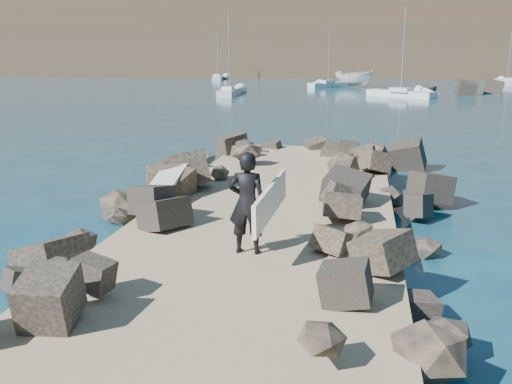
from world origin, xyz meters
TOP-DOWN VIEW (x-y plane):
  - ground at (0.00, 0.00)m, footprint 800.00×800.00m
  - jetty at (0.00, -2.00)m, footprint 6.00×26.00m
  - riprap_left at (-2.90, -1.50)m, footprint 2.60×22.00m
  - riprap_right at (2.90, -1.50)m, footprint 2.60×22.00m
  - headland at (10.00, 160.00)m, footprint 360.00×140.00m
  - surfboard_resting at (-2.83, 1.34)m, footprint 0.71×2.56m
  - boat_imported at (0.72, 66.71)m, footprint 6.04×4.67m
  - surfer_with_board at (0.13, -2.28)m, footprint 0.95×2.47m
  - sailboat_e at (-22.46, 83.71)m, footprint 2.51×6.77m
  - sailboat_d at (22.53, 76.49)m, footprint 2.29×7.32m
  - sailboat_a at (-12.04, 47.81)m, footprint 2.03×7.19m
  - sailboat_c at (5.94, 48.76)m, footprint 7.04×5.85m
  - sailboat_b at (-2.52, 64.14)m, footprint 5.10×5.56m

SIDE VIEW (x-z plane):
  - ground at x=0.00m, z-range 0.00..0.00m
  - jetty at x=0.00m, z-range 0.00..0.60m
  - sailboat_c at x=5.94m, z-range -4.18..4.88m
  - sailboat_d at x=22.53m, z-range -3.99..4.68m
  - sailboat_a at x=-12.04m, z-range -3.94..4.63m
  - sailboat_e at x=-22.46m, z-range -3.67..4.36m
  - sailboat_b at x=-2.52m, z-range -3.43..4.13m
  - riprap_left at x=-2.90m, z-range 0.00..1.00m
  - riprap_right at x=2.90m, z-range 0.00..1.00m
  - surfboard_resting at x=-2.83m, z-range 1.00..1.08m
  - boat_imported at x=0.72m, z-range 0.00..2.21m
  - surfer_with_board at x=0.13m, z-range 0.61..2.60m
  - headland at x=10.00m, z-range 0.00..32.00m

